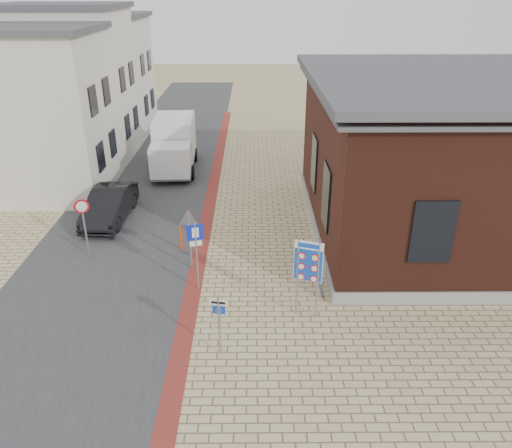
# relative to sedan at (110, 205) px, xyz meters

# --- Properties ---
(ground) EXTENTS (120.00, 120.00, 0.00)m
(ground) POSITION_rel_sedan_xyz_m (6.50, -8.04, -0.75)
(ground) COLOR tan
(ground) RESTS_ON ground
(road_strip) EXTENTS (7.00, 60.00, 0.02)m
(road_strip) POSITION_rel_sedan_xyz_m (1.00, 6.96, -0.74)
(road_strip) COLOR #38383A
(road_strip) RESTS_ON ground
(curb_strip) EXTENTS (0.60, 40.00, 0.02)m
(curb_strip) POSITION_rel_sedan_xyz_m (4.50, 1.96, -0.74)
(curb_strip) COLOR maroon
(curb_strip) RESTS_ON ground
(brick_building) EXTENTS (13.00, 13.00, 6.80)m
(brick_building) POSITION_rel_sedan_xyz_m (15.49, -1.04, 2.73)
(brick_building) COLOR gray
(brick_building) RESTS_ON ground
(townhouse_near) EXTENTS (7.40, 6.40, 8.30)m
(townhouse_near) POSITION_rel_sedan_xyz_m (-4.49, 3.96, 3.42)
(townhouse_near) COLOR silver
(townhouse_near) RESTS_ON ground
(townhouse_mid) EXTENTS (7.40, 6.40, 9.10)m
(townhouse_mid) POSITION_rel_sedan_xyz_m (-4.49, 9.96, 3.82)
(townhouse_mid) COLOR silver
(townhouse_mid) RESTS_ON ground
(townhouse_far) EXTENTS (7.40, 6.40, 8.30)m
(townhouse_far) POSITION_rel_sedan_xyz_m (-4.49, 15.96, 3.42)
(townhouse_far) COLOR silver
(townhouse_far) RESTS_ON ground
(bike_rack) EXTENTS (0.08, 1.80, 0.60)m
(bike_rack) POSITION_rel_sedan_xyz_m (9.15, -5.84, -0.49)
(bike_rack) COLOR slate
(bike_rack) RESTS_ON ground
(sedan) EXTENTS (1.79, 4.63, 1.50)m
(sedan) POSITION_rel_sedan_xyz_m (0.00, 0.00, 0.00)
(sedan) COLOR black
(sedan) RESTS_ON ground
(box_truck) EXTENTS (2.66, 5.78, 2.97)m
(box_truck) POSITION_rel_sedan_xyz_m (2.05, 7.11, 0.78)
(box_truck) COLOR slate
(box_truck) RESTS_ON ground
(border_sign) EXTENTS (0.91, 0.36, 2.79)m
(border_sign) POSITION_rel_sedan_xyz_m (8.45, -7.67, 1.25)
(border_sign) COLOR gray
(border_sign) RESTS_ON ground
(essen_sign) EXTENTS (0.55, 0.13, 2.03)m
(essen_sign) POSITION_rel_sedan_xyz_m (5.70, -9.54, 0.56)
(essen_sign) COLOR gray
(essen_sign) RESTS_ON ground
(parking_sign) EXTENTS (0.58, 0.21, 2.68)m
(parking_sign) POSITION_rel_sedan_xyz_m (4.70, -6.04, 1.09)
(parking_sign) COLOR gray
(parking_sign) RESTS_ON ground
(yield_sign) EXTENTS (0.88, 0.07, 2.49)m
(yield_sign) POSITION_rel_sedan_xyz_m (4.29, -4.54, 1.15)
(yield_sign) COLOR gray
(yield_sign) RESTS_ON ground
(speed_sign) EXTENTS (0.56, 0.26, 2.51)m
(speed_sign) POSITION_rel_sedan_xyz_m (0.00, -3.54, 0.94)
(speed_sign) COLOR gray
(speed_sign) RESTS_ON ground
(bollard) EXTENTS (0.10, 0.10, 1.07)m
(bollard) POSITION_rel_sedan_xyz_m (3.70, -3.04, -0.22)
(bollard) COLOR #FE3F0D
(bollard) RESTS_ON ground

